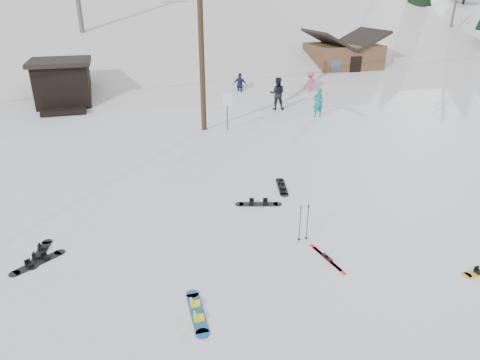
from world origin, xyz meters
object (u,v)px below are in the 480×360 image
object	(u,v)px
hero_snowboard	(197,312)
hero_skis	(327,258)
utility_pole	(201,31)
cabin	(342,61)

from	to	relation	value
hero_snowboard	hero_skis	bearing A→B (deg)	-72.47
utility_pole	cabin	bearing A→B (deg)	37.56
hero_snowboard	hero_skis	size ratio (longest dim) A/B	1.06
hero_snowboard	hero_skis	xyz separation A→B (m)	(3.61, 1.07, -0.01)
utility_pole	hero_snowboard	xyz separation A→B (m)	(-2.90, -13.13, -4.65)
hero_skis	cabin	bearing A→B (deg)	51.62
cabin	hero_skis	world-z (taller)	cabin
cabin	hero_snowboard	xyz separation A→B (m)	(-15.90, -23.13, -1.45)
cabin	hero_skis	size ratio (longest dim) A/B	3.65
cabin	hero_skis	distance (m)	25.30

